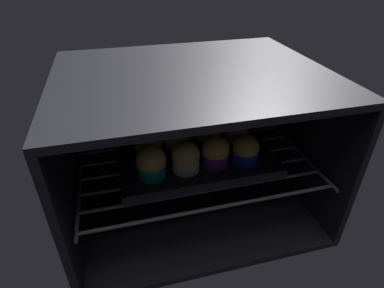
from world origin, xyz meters
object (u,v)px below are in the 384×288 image
Objects in this scene: muffin_row0_col0 at (151,163)px; muffin_row2_col0 at (145,131)px; muffin_row0_col2 at (215,152)px; muffin_row0_col3 at (245,150)px; muffin_row2_col2 at (198,125)px; muffin_row0_col1 at (186,157)px; baking_tray at (192,152)px; muffin_row1_col2 at (208,139)px; muffin_row2_col1 at (170,126)px; muffin_row2_col3 at (225,121)px; muffin_row1_col0 at (149,146)px; muffin_row1_col1 at (177,143)px; muffin_row1_col3 at (235,134)px.

muffin_row0_col0 reaches higher than muffin_row2_col0.
muffin_row0_col3 is at bearing -5.47° from muffin_row0_col2.
muffin_row0_col0 is 20.68cm from muffin_row2_col2.
muffin_row0_col1 is (7.78, 0.39, -0.27)cm from muffin_row0_col0.
baking_tray is 5.37× the size of muffin_row1_col2.
muffin_row2_col1 is (7.16, 15.12, -0.13)cm from muffin_row0_col0.
muffin_row0_col1 is at bearing -63.51° from muffin_row2_col0.
muffin_row2_col3 reaches higher than muffin_row2_col0.
muffin_row2_col0 is (0.54, 14.91, -0.51)cm from muffin_row0_col0.
muffin_row0_col0 reaches higher than baking_tray.
muffin_row0_col3 and muffin_row2_col0 have the same top height.
muffin_row1_col1 is (6.71, 0.11, -0.25)cm from muffin_row1_col0.
muffin_row2_col0 is at bearing 161.19° from muffin_row1_col3.
muffin_row2_col0 is (-7.24, 14.52, -0.24)cm from muffin_row0_col1.
muffin_row0_col1 is at bearing -136.47° from muffin_row1_col2.
muffin_row0_col3 is at bearing -45.42° from muffin_row2_col1.
muffin_row1_col1 is 1.03× the size of muffin_row2_col3.
muffin_row2_col0 is (0.05, 7.65, -0.19)cm from muffin_row1_col0.
muffin_row1_col0 is at bearing -179.07° from muffin_row1_col1.
muffin_row1_col3 is at bearing 26.13° from muffin_row0_col1.
muffin_row2_col1 is (-7.67, 14.34, 0.22)cm from muffin_row0_col2.
muffin_row2_col1 is at bearing 118.14° from muffin_row0_col2.
muffin_row0_col2 is at bearing 3.12° from muffin_row0_col1.
muffin_row0_col3 is 0.98× the size of muffin_row2_col2.
muffin_row2_col3 is (0.16, 14.74, 0.14)cm from muffin_row0_col3.
muffin_row1_col2 is 16.39cm from muffin_row2_col0.
muffin_row0_col1 is at bearing -43.32° from muffin_row1_col0.
muffin_row0_col2 is at bearing -40.84° from muffin_row1_col1.
muffin_row2_col1 is at bearing 64.66° from muffin_row0_col0.
muffin_row1_col1 is at bearing -175.60° from baking_tray.
muffin_row1_col1 reaches higher than muffin_row0_col3.
muffin_row1_col0 reaches higher than muffin_row1_col2.
muffin_row2_col3 is (7.08, 7.54, 0.19)cm from muffin_row1_col2.
baking_tray is at bearing -116.89° from muffin_row2_col2.
muffin_row0_col3 is 0.97× the size of muffin_row2_col3.
muffin_row1_col0 reaches higher than baking_tray.
muffin_row2_col2 is at bearing -3.91° from muffin_row2_col1.
baking_tray is at bearing 145.04° from muffin_row0_col3.
muffin_row2_col1 reaches higher than muffin_row0_col3.
muffin_row0_col3 is 22.64cm from muffin_row1_col0.
muffin_row2_col2 is (7.44, 7.23, 0.06)cm from muffin_row1_col1.
muffin_row2_col0 is 21.58cm from muffin_row2_col3.
muffin_row0_col1 reaches higher than muffin_row0_col2.
muffin_row0_col2 is 13.84cm from muffin_row2_col2.
muffin_row0_col3 is 9.99cm from muffin_row1_col2.
baking_tray is at bearing 118.28° from muffin_row0_col2.
muffin_row2_col1 reaches higher than muffin_row1_col1.
muffin_row0_col1 is 7.01cm from muffin_row1_col1.
muffin_row0_col0 is at bearing -177.01° from muffin_row0_col2.
muffin_row2_col1 is (-0.62, 14.73, 0.14)cm from muffin_row0_col1.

